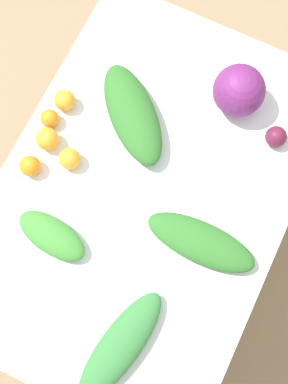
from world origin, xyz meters
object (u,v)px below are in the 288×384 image
at_px(greens_bunch_kale, 201,242).
at_px(orange_1, 70,159).
at_px(orange_2, 50,118).
at_px(cabbage_purple, 239,91).
at_px(orange_3, 65,100).
at_px(orange_4, 30,166).
at_px(greens_bunch_scallion, 120,346).
at_px(greens_bunch_beet_tops, 133,114).
at_px(greens_bunch_dandelion, 52,236).
at_px(beet_root, 276,137).
at_px(orange_0, 47,139).

xyz_separation_m(greens_bunch_kale, orange_1, (0.07, 0.52, 0.00)).
distance_m(greens_bunch_kale, orange_2, 0.68).
relative_size(cabbage_purple, orange_1, 2.40).
relative_size(orange_3, orange_4, 1.04).
bearing_deg(orange_2, greens_bunch_scallion, -135.51).
distance_m(cabbage_purple, greens_bunch_beet_tops, 0.37).
bearing_deg(orange_2, greens_bunch_kale, -104.33).
bearing_deg(greens_bunch_dandelion, orange_2, 29.62).
xyz_separation_m(greens_bunch_beet_tops, orange_2, (-0.14, 0.26, -0.02)).
height_order(greens_bunch_kale, orange_2, greens_bunch_kale).
xyz_separation_m(greens_bunch_dandelion, beet_root, (0.64, -0.53, 0.00)).
relative_size(orange_1, orange_2, 1.16).
distance_m(cabbage_purple, orange_4, 0.76).
height_order(greens_bunch_scallion, orange_1, orange_1).
xyz_separation_m(greens_bunch_beet_tops, greens_bunch_dandelion, (-0.50, 0.05, -0.01)).
distance_m(greens_bunch_scallion, orange_4, 0.67).
height_order(cabbage_purple, greens_bunch_scallion, cabbage_purple).
bearing_deg(cabbage_purple, orange_1, 137.40).
bearing_deg(orange_1, orange_0, 73.89).
xyz_separation_m(greens_bunch_beet_tops, orange_3, (-0.05, 0.24, -0.01)).
height_order(orange_1, orange_3, same).
distance_m(greens_bunch_kale, orange_3, 0.69).
distance_m(greens_bunch_beet_tops, orange_0, 0.31).
bearing_deg(orange_2, orange_1, -127.21).
relative_size(orange_1, orange_4, 1.05).
bearing_deg(beet_root, orange_1, 122.34).
bearing_deg(greens_bunch_scallion, orange_3, 39.85).
bearing_deg(cabbage_purple, greens_bunch_scallion, -179.44).
distance_m(greens_bunch_scallion, orange_1, 0.64).
relative_size(greens_bunch_beet_tops, orange_2, 6.08).
relative_size(greens_bunch_beet_tops, orange_0, 4.98).
relative_size(greens_bunch_scallion, orange_3, 5.26).
bearing_deg(orange_4, beet_root, -56.95).
bearing_deg(orange_4, orange_0, -3.67).
height_order(cabbage_purple, orange_0, cabbage_purple).
relative_size(beet_root, orange_3, 0.99).
bearing_deg(beet_root, orange_4, 123.05).
height_order(orange_2, orange_4, orange_4).
relative_size(cabbage_purple, orange_0, 2.28).
distance_m(greens_bunch_dandelion, orange_4, 0.26).
bearing_deg(orange_3, greens_bunch_dandelion, -156.91).
distance_m(beet_root, orange_2, 0.79).
relative_size(greens_bunch_scallion, orange_1, 5.25).
relative_size(greens_bunch_dandelion, orange_3, 3.34).
distance_m(beet_root, orange_3, 0.75).
bearing_deg(orange_3, greens_bunch_scallion, -140.15).
distance_m(greens_bunch_beet_tops, greens_bunch_dandelion, 0.50).
bearing_deg(beet_root, greens_bunch_dandelion, 140.41).
xyz_separation_m(greens_bunch_dandelion, orange_4, (0.18, 0.18, 0.00)).
distance_m(cabbage_purple, greens_bunch_scallion, 0.94).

